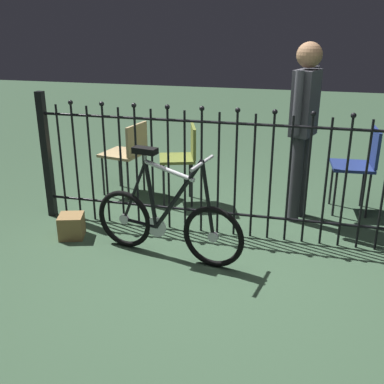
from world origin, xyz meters
name	(u,v)px	position (x,y,z in m)	size (l,w,h in m)	color
ground_plane	(209,264)	(0.00, 0.00, 0.00)	(20.00, 20.00, 0.00)	#344E37
iron_fence	(218,169)	(-0.06, 0.61, 0.62)	(3.58, 0.07, 1.25)	black
bicycle	(166,221)	(-0.37, 0.07, 0.32)	(1.33, 0.40, 0.92)	black
chair_olive	(183,155)	(-0.55, 1.28, 0.53)	(0.46, 0.46, 0.84)	black
chair_tan	(128,150)	(-1.21, 1.37, 0.51)	(0.49, 0.48, 0.82)	black
chair_navy	(361,161)	(1.24, 1.46, 0.54)	(0.43, 0.43, 0.87)	black
person_visitor	(304,117)	(0.65, 1.14, 1.02)	(0.27, 0.45, 1.69)	#2D2D33
display_crate	(72,226)	(-1.32, 0.19, 0.11)	(0.21, 0.21, 0.22)	olive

